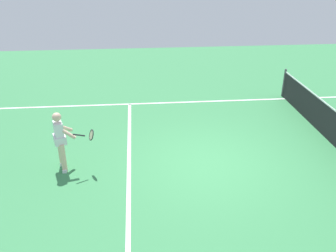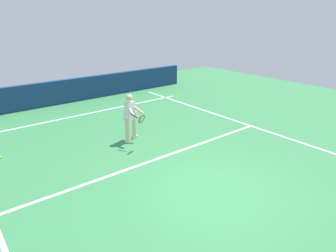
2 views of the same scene
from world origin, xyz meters
TOP-DOWN VIEW (x-y plane):
  - ground_plane at (0.00, 0.00)m, footprint 25.48×25.48m
  - service_line_marking at (0.00, -2.12)m, footprint 8.58×0.10m
  - sideline_left_marking at (-4.29, 0.00)m, footprint 0.10×17.60m
  - tennis_player at (-0.10, -3.76)m, footprint 0.66×1.09m

SIDE VIEW (x-z plane):
  - ground_plane at x=0.00m, z-range 0.00..0.00m
  - service_line_marking at x=0.00m, z-range 0.00..0.01m
  - sideline_left_marking at x=-4.29m, z-range 0.00..0.01m
  - tennis_player at x=-0.10m, z-range 0.07..1.62m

